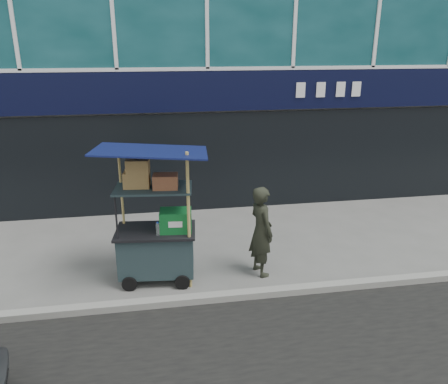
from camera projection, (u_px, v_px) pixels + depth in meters
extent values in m
plane|color=#62625D|center=(240.00, 292.00, 7.33)|extent=(80.00, 80.00, 0.00)
cube|color=gray|center=(242.00, 295.00, 7.13)|extent=(80.00, 0.18, 0.12)
cube|color=black|center=(208.00, 91.00, 9.99)|extent=(15.68, 0.06, 0.90)
cube|color=black|center=(209.00, 163.00, 10.58)|extent=(15.68, 0.04, 2.40)
cube|color=#1C2C2F|center=(157.00, 251.00, 7.58)|extent=(1.33, 0.86, 0.74)
cylinder|color=black|center=(129.00, 284.00, 7.32)|extent=(0.26, 0.08, 0.25)
cylinder|color=black|center=(182.00, 282.00, 7.37)|extent=(0.26, 0.08, 0.25)
cube|color=black|center=(156.00, 231.00, 7.45)|extent=(1.43, 0.96, 0.04)
cylinder|color=black|center=(116.00, 219.00, 7.00)|extent=(0.03, 0.03, 0.79)
cylinder|color=black|center=(189.00, 217.00, 7.07)|extent=(0.03, 0.03, 0.79)
cylinder|color=black|center=(122.00, 205.00, 7.59)|extent=(0.03, 0.03, 0.79)
cylinder|color=black|center=(189.00, 203.00, 7.66)|extent=(0.03, 0.03, 0.79)
cube|color=#1C2C2F|center=(153.00, 188.00, 7.20)|extent=(1.33, 0.86, 0.03)
cylinder|color=#A7914B|center=(189.00, 223.00, 7.10)|extent=(0.06, 0.06, 2.37)
cylinder|color=#A7914B|center=(123.00, 213.00, 7.65)|extent=(0.05, 0.05, 2.27)
cube|color=#0B113F|center=(151.00, 151.00, 7.00)|extent=(1.91, 1.44, 0.21)
cube|color=#0E5A1F|center=(176.00, 220.00, 7.36)|extent=(0.56, 0.42, 0.37)
cylinder|color=silver|center=(158.00, 229.00, 7.22)|extent=(0.08, 0.08, 0.21)
cylinder|color=#1737AE|center=(158.00, 223.00, 7.18)|extent=(0.04, 0.04, 0.02)
cube|color=olive|center=(137.00, 179.00, 7.19)|extent=(0.45, 0.36, 0.26)
cube|color=olive|center=(165.00, 181.00, 7.12)|extent=(0.43, 0.33, 0.23)
cube|color=olive|center=(138.00, 166.00, 7.09)|extent=(0.39, 0.31, 0.21)
imported|color=#25281D|center=(261.00, 231.00, 7.68)|extent=(0.54, 0.68, 1.65)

